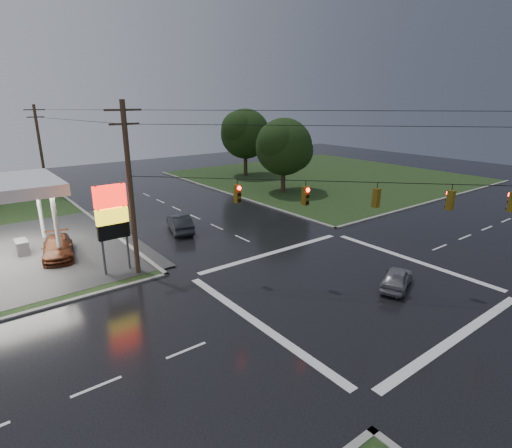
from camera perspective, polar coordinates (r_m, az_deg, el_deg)
ground at (r=25.52m, az=12.70°, el=-8.57°), size 120.00×120.00×0.00m
grass_ne at (r=60.73m, az=9.97°, el=6.69°), size 36.00×36.00×0.08m
pylon_sign at (r=26.93m, az=-19.91°, el=1.31°), size 2.00×0.35×6.00m
utility_pole_nw at (r=25.91m, az=-17.50°, el=4.85°), size 2.20×0.32×11.00m
utility_pole_n at (r=53.38m, az=-28.41°, el=9.37°), size 2.20×0.32×10.50m
traffic_signals at (r=23.48m, az=13.81°, el=5.83°), size 26.87×26.87×1.47m
tree_ne_near at (r=48.86m, az=4.12°, el=10.92°), size 7.99×6.80×8.98m
tree_ne_far at (r=60.01m, az=-1.41°, el=12.74°), size 8.46×7.20×9.80m
car_north at (r=35.19m, az=-10.85°, el=0.16°), size 2.83×4.94×1.54m
car_crossing at (r=25.86m, az=19.46°, el=-7.31°), size 3.89×2.77×1.23m
car_pump at (r=32.31m, az=-26.47°, el=-3.06°), size 3.00×5.24×1.43m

